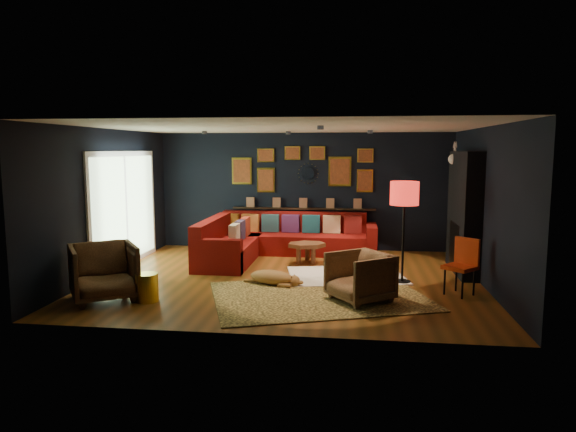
# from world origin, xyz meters

# --- Properties ---
(floor) EXTENTS (6.50, 6.50, 0.00)m
(floor) POSITION_xyz_m (0.00, 0.00, 0.00)
(floor) COLOR brown
(floor) RESTS_ON ground
(room_walls) EXTENTS (6.50, 6.50, 6.50)m
(room_walls) POSITION_xyz_m (0.00, 0.00, 1.59)
(room_walls) COLOR black
(room_walls) RESTS_ON ground
(sectional) EXTENTS (3.41, 2.69, 0.86)m
(sectional) POSITION_xyz_m (-0.61, 1.81, 0.32)
(sectional) COLOR maroon
(sectional) RESTS_ON ground
(ledge) EXTENTS (3.20, 0.12, 0.04)m
(ledge) POSITION_xyz_m (0.00, 2.68, 0.92)
(ledge) COLOR black
(ledge) RESTS_ON room_walls
(gallery_wall) EXTENTS (3.15, 0.04, 1.02)m
(gallery_wall) POSITION_xyz_m (-0.01, 2.72, 1.81)
(gallery_wall) COLOR gold
(gallery_wall) RESTS_ON room_walls
(sunburst_mirror) EXTENTS (0.47, 0.16, 0.47)m
(sunburst_mirror) POSITION_xyz_m (0.10, 2.72, 1.70)
(sunburst_mirror) COLOR silver
(sunburst_mirror) RESTS_ON room_walls
(fireplace) EXTENTS (0.31, 1.60, 2.20)m
(fireplace) POSITION_xyz_m (3.09, 0.90, 1.02)
(fireplace) COLOR black
(fireplace) RESTS_ON ground
(deer_head) EXTENTS (0.50, 0.28, 0.45)m
(deer_head) POSITION_xyz_m (3.14, 1.40, 2.05)
(deer_head) COLOR white
(deer_head) RESTS_ON fireplace
(sliding_door) EXTENTS (0.06, 2.80, 2.20)m
(sliding_door) POSITION_xyz_m (-3.22, 0.60, 1.10)
(sliding_door) COLOR white
(sliding_door) RESTS_ON ground
(ceiling_spots) EXTENTS (3.30, 2.50, 0.06)m
(ceiling_spots) POSITION_xyz_m (-0.00, 0.80, 2.56)
(ceiling_spots) COLOR black
(ceiling_spots) RESTS_ON room_walls
(shag_rug) EXTENTS (2.23, 1.81, 0.03)m
(shag_rug) POSITION_xyz_m (1.00, 0.30, 0.01)
(shag_rug) COLOR silver
(shag_rug) RESTS_ON ground
(leopard_rug) EXTENTS (3.72, 3.17, 0.02)m
(leopard_rug) POSITION_xyz_m (0.61, -1.03, 0.01)
(leopard_rug) COLOR #D5B155
(leopard_rug) RESTS_ON ground
(coffee_table) EXTENTS (0.88, 0.74, 0.38)m
(coffee_table) POSITION_xyz_m (0.21, 1.24, 0.33)
(coffee_table) COLOR brown
(coffee_table) RESTS_ON shag_rug
(pouf) EXTENTS (0.56, 0.56, 0.37)m
(pouf) POSITION_xyz_m (-1.30, 0.94, 0.21)
(pouf) COLOR maroon
(pouf) RESTS_ON shag_rug
(armchair_left) EXTENTS (1.23, 1.21, 0.93)m
(armchair_left) POSITION_xyz_m (-2.55, -1.61, 0.47)
(armchair_left) COLOR #A46E40
(armchair_left) RESTS_ON ground
(armchair_right) EXTENTS (1.06, 1.07, 0.81)m
(armchair_right) POSITION_xyz_m (1.23, -1.20, 0.40)
(armchair_right) COLOR #A46E40
(armchair_right) RESTS_ON ground
(gold_stool) EXTENTS (0.33, 0.33, 0.42)m
(gold_stool) POSITION_xyz_m (-1.89, -1.60, 0.21)
(gold_stool) COLOR gold
(gold_stool) RESTS_ON ground
(orange_chair) EXTENTS (0.59, 0.59, 0.88)m
(orange_chair) POSITION_xyz_m (2.80, -0.61, 0.52)
(orange_chair) COLOR black
(orange_chair) RESTS_ON ground
(floor_lamp) EXTENTS (0.47, 0.47, 1.71)m
(floor_lamp) POSITION_xyz_m (1.94, -0.05, 1.44)
(floor_lamp) COLOR black
(floor_lamp) RESTS_ON ground
(dog) EXTENTS (1.13, 0.75, 0.33)m
(dog) POSITION_xyz_m (-0.21, -0.47, 0.18)
(dog) COLOR #AB793E
(dog) RESTS_ON leopard_rug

